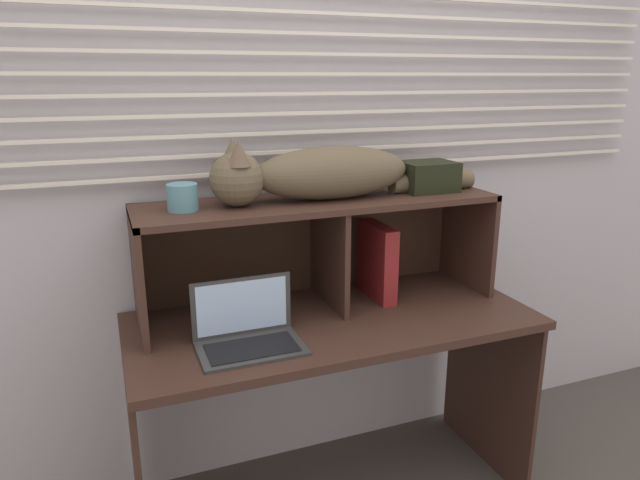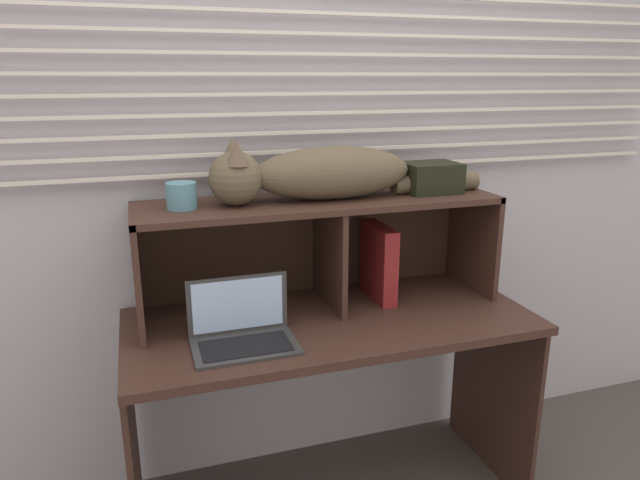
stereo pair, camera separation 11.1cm
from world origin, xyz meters
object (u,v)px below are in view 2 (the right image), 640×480
Objects in this scene: book_stack at (221,313)px; storage_box at (431,177)px; laptop at (242,330)px; binder_upright at (379,262)px; small_basket at (182,196)px; cat at (317,174)px.

book_stack is 0.91m from storage_box.
laptop is 1.14× the size of binder_upright.
small_basket is at bearing 180.00° from binder_upright.
cat is 0.59m from book_stack.
laptop is 3.30× the size of small_basket.
storage_box is at bearing 16.50° from laptop.
storage_box reaches higher than book_stack.
storage_box reaches higher than binder_upright.
cat is 0.42m from binder_upright.
laptop reaches higher than book_stack.
binder_upright is (0.24, 0.00, -0.35)m from cat.
cat is at bearing 35.26° from laptop.
storage_box reaches higher than laptop.
small_basket is 0.90m from storage_box.
cat is at bearing 0.00° from small_basket.
cat is 5.06× the size of storage_box.
small_basket reaches higher than laptop.
book_stack is at bearing 179.82° from binder_upright.
laptop is at bearing -158.08° from binder_upright.
binder_upright is 0.61m from book_stack.
small_basket is (-0.46, 0.00, -0.05)m from cat.
storage_box is at bearing 0.00° from cat.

